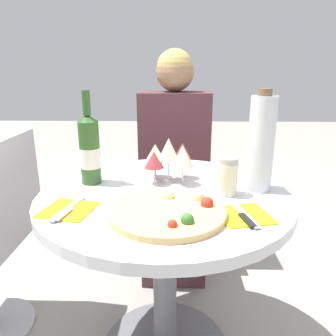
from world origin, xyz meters
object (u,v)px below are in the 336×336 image
(dining_table, at_px, (165,235))
(wine_bottle, at_px, (90,150))
(pizza_large, at_px, (170,211))
(tall_carafe, at_px, (261,144))
(seated_diner, at_px, (174,174))
(chair_behind_diner, at_px, (174,184))

(dining_table, distance_m, wine_bottle, 0.42)
(pizza_large, distance_m, tall_carafe, 0.42)
(dining_table, xyz_separation_m, seated_diner, (0.03, 0.67, 0.02))
(dining_table, xyz_separation_m, tall_carafe, (0.34, 0.04, 0.34))
(chair_behind_diner, height_order, seated_diner, seated_diner)
(dining_table, height_order, chair_behind_diner, chair_behind_diner)
(dining_table, bearing_deg, tall_carafe, 6.92)
(dining_table, relative_size, tall_carafe, 2.49)
(chair_behind_diner, xyz_separation_m, tall_carafe, (0.31, -0.78, 0.44))
(tall_carafe, bearing_deg, pizza_large, -144.57)
(wine_bottle, bearing_deg, tall_carafe, -5.25)
(chair_behind_diner, bearing_deg, dining_table, 87.89)
(pizza_large, height_order, wine_bottle, wine_bottle)
(seated_diner, distance_m, pizza_large, 0.87)
(seated_diner, height_order, wine_bottle, seated_diner)
(pizza_large, distance_m, wine_bottle, 0.43)
(pizza_large, bearing_deg, tall_carafe, 35.43)
(pizza_large, bearing_deg, chair_behind_diner, 89.48)
(dining_table, bearing_deg, pizza_large, -83.45)
(dining_table, height_order, wine_bottle, wine_bottle)
(dining_table, height_order, tall_carafe, tall_carafe)
(chair_behind_diner, relative_size, pizza_large, 2.48)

